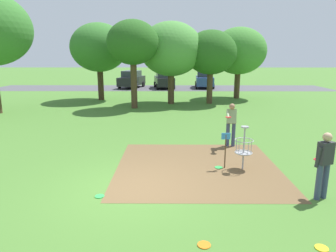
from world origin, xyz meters
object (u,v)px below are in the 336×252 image
Objects in this scene: tree_mid_center at (211,53)px; parked_car_center_left at (164,80)px; player_foreground_watching at (324,162)px; disc_golf_basket at (242,146)px; frisbee_far_right at (100,196)px; tree_near_right at (99,48)px; tree_mid_right at (239,51)px; parked_car_leftmost at (132,79)px; tree_mid_left at (133,43)px; player_throwing at (231,122)px; frisbee_scattered_b at (204,245)px; frisbee_far_left at (219,167)px; parked_car_center_right at (204,79)px; tree_far_left at (171,49)px; frisbee_scattered_a at (322,248)px.

tree_mid_center is 1.20× the size of parked_car_center_left.
player_foreground_watching is at bearing -80.19° from parked_car_center_left.
frisbee_far_right is (-4.03, -1.95, -0.74)m from disc_golf_basket.
disc_golf_basket is 13.61m from tree_mid_center.
tree_near_right reaches higher than tree_mid_right.
parked_car_leftmost is (-9.71, 8.07, -2.88)m from tree_mid_right.
tree_mid_right is at bearing 46.21° from tree_mid_center.
tree_mid_left reaches higher than tree_mid_right.
tree_mid_center is at bearing -71.13° from parked_car_center_left.
parked_car_leftmost is at bearing 81.77° from tree_near_right.
player_foreground_watching is 0.30× the size of tree_mid_right.
frisbee_scattered_b is (-1.72, -6.38, -0.98)m from player_throwing.
parked_car_center_right is at bearing 84.85° from frisbee_far_left.
parked_car_center_left is (1.12, 25.70, 0.91)m from frisbee_far_right.
frisbee_scattered_b is 0.06× the size of parked_car_center_right.
tree_far_left is at bearing 99.40° from disc_golf_basket.
tree_mid_left reaches higher than frisbee_far_right.
tree_mid_right is (2.67, 20.02, 3.79)m from frisbee_scattered_a.
frisbee_far_left is at bearing 77.35° from frisbee_scattered_b.
parked_car_leftmost is at bearing 107.04° from player_foreground_watching.
parked_car_center_right is (7.95, 0.18, 0.00)m from parked_car_leftmost.
tree_mid_right is at bearing 78.45° from disc_golf_basket.
player_foreground_watching is at bearing -52.28° from disc_golf_basket.
disc_golf_basket is at bearing -93.55° from parked_car_center_right.
player_foreground_watching is 19.61m from tree_near_right.
tree_near_right is 1.38× the size of parked_car_center_right.
tree_far_left is at bearing 103.80° from player_foreground_watching.
frisbee_scattered_a is 0.96× the size of frisbee_scattered_b.
player_foreground_watching is at bearing -64.83° from tree_mid_left.
player_foreground_watching is at bearing -72.96° from parked_car_leftmost.
tree_far_left reaches higher than frisbee_far_left.
tree_mid_left reaches higher than parked_car_center_left.
tree_near_right is (-8.36, 19.02, 4.04)m from frisbee_scattered_a.
tree_far_left is at bearing 96.56° from frisbee_far_left.
tree_near_right is at bearing -135.01° from parked_car_center_right.
frisbee_scattered_a is at bearing -66.28° from tree_near_right.
parked_car_center_right is at bearing 71.64° from tree_far_left.
parked_car_center_left is at bearing -5.03° from parked_car_leftmost.
frisbee_far_right is 3.16m from frisbee_scattered_b.
tree_mid_right is (11.02, 1.00, -0.25)m from tree_near_right.
tree_mid_center reaches higher than frisbee_scattered_a.
frisbee_far_right is 26.14m from parked_car_leftmost.
disc_golf_basket is 5.47× the size of frisbee_scattered_b.
disc_golf_basket reaches higher than frisbee_far_right.
parked_car_center_right is (6.16, 13.04, -3.34)m from tree_mid_left.
frisbee_far_right is at bearing -87.24° from tree_mid_left.
tree_mid_right reaches higher than player_throwing.
frisbee_scattered_b is 16.04m from tree_mid_left.
disc_golf_basket is at bearing -80.60° from tree_far_left.
tree_near_right is 9.68m from parked_car_leftmost.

